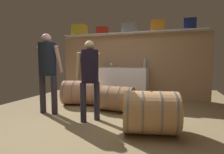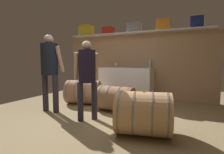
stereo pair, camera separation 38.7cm
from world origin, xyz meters
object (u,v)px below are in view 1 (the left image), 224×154
toolcase_yellow (79,30)px  work_cabinet (122,83)px  toolcase_orange (158,26)px  visitor_tasting (48,65)px  winemaker_pouring (90,72)px  toolcase_grey (129,28)px  wine_bottle_clear (145,63)px  wine_barrel_near (116,99)px  toolcase_red (102,31)px  wine_barrel_flank (80,93)px  wine_barrel_far (150,112)px  wine_glass (111,64)px  toolcase_navy (190,24)px

toolcase_yellow → work_cabinet: bearing=-7.6°
toolcase_orange → visitor_tasting: size_ratio=0.22×
work_cabinet → winemaker_pouring: winemaker_pouring is taller
toolcase_grey → toolcase_orange: toolcase_orange is taller
toolcase_yellow → wine_bottle_clear: size_ratio=1.55×
wine_bottle_clear → wine_barrel_near: size_ratio=0.34×
visitor_tasting → wine_bottle_clear: bearing=52.6°
winemaker_pouring → toolcase_red: bearing=59.8°
toolcase_yellow → wine_barrel_flank: toolcase_yellow is taller
wine_bottle_clear → wine_barrel_near: 1.76m
wine_barrel_far → toolcase_red: bearing=114.0°
toolcase_red → wine_barrel_flank: 2.16m
toolcase_red → toolcase_grey: bearing=-0.5°
wine_barrel_far → wine_barrel_flank: bearing=134.9°
toolcase_grey → wine_bottle_clear: size_ratio=1.45×
toolcase_orange → wine_barrel_flank: toolcase_orange is taller
toolcase_red → wine_barrel_near: bearing=-59.2°
toolcase_red → wine_barrel_flank: (-0.13, -1.24, -1.76)m
toolcase_yellow → wine_glass: (1.22, -0.34, -1.11)m
toolcase_orange → wine_barrel_near: toolcase_orange is taller
work_cabinet → wine_bottle_clear: wine_bottle_clear is taller
visitor_tasting → wine_glass: bearing=67.6°
toolcase_yellow → wine_bottle_clear: 2.41m
wine_barrel_flank → winemaker_pouring: 1.46m
toolcase_yellow → wine_barrel_flank: 2.31m
wine_glass → wine_barrel_near: size_ratio=0.16×
wine_barrel_far → winemaker_pouring: bearing=157.3°
work_cabinet → wine_glass: wine_glass is taller
wine_bottle_clear → visitor_tasting: 2.76m
wine_glass → work_cabinet: bearing=17.8°
wine_bottle_clear → winemaker_pouring: 2.40m
work_cabinet → wine_bottle_clear: bearing=21.5°
wine_bottle_clear → winemaker_pouring: winemaker_pouring is taller
toolcase_yellow → wine_barrel_far: toolcase_yellow is taller
toolcase_yellow → toolcase_navy: toolcase_yellow is taller
wine_glass → wine_barrel_flank: wine_glass is taller
toolcase_grey → toolcase_orange: size_ratio=1.11×
toolcase_navy → toolcase_yellow: bearing=-177.9°
toolcase_red → wine_barrel_near: (0.92, -1.52, -1.79)m
wine_barrel_near → wine_barrel_far: wine_barrel_far is taller
visitor_tasting → work_cabinet: bearing=61.4°
wine_glass → winemaker_pouring: (0.26, -1.96, -0.11)m
toolcase_navy → work_cabinet: size_ratio=0.21×
wine_bottle_clear → wine_glass: wine_bottle_clear is taller
toolcase_navy → work_cabinet: bearing=-170.4°
wine_barrel_far → toolcase_navy: bearing=62.5°
toolcase_red → work_cabinet: size_ratio=0.22×
toolcase_red → wine_barrel_far: bearing=-54.8°
toolcase_orange → wine_barrel_far: toolcase_orange is taller
toolcase_red → work_cabinet: bearing=-19.3°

